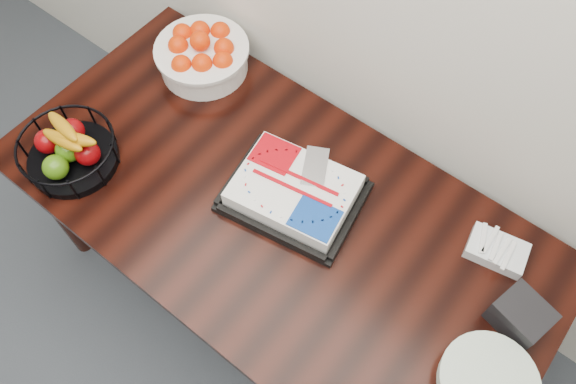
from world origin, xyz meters
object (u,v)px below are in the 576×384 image
Objects in this scene: table at (275,219)px; tangerine_bowl at (202,50)px; plate_stack at (487,383)px; napkin_box at (520,316)px; cake_tray at (294,192)px; fruit_basket at (68,150)px.

table is 0.66m from tangerine_bowl.
plate_stack is at bearing -15.62° from tangerine_bowl.
napkin_box reaches higher than table.
napkin_box is (1.33, -0.17, -0.04)m from tangerine_bowl.
plate_stack is (0.78, -0.08, 0.12)m from table.
table is 0.79m from napkin_box.
plate_stack is at bearing -86.01° from napkin_box.
plate_stack is 1.86× the size of napkin_box.
tangerine_bowl is (-0.60, 0.23, 0.05)m from cake_tray.
table is 3.87× the size of cake_tray.
plate_stack is at bearing -5.79° from table.
napkin_box reaches higher than cake_tray.
plate_stack is (0.75, -0.14, -0.01)m from cake_tray.
table is at bearing -27.72° from tangerine_bowl.
cake_tray is at bearing 27.17° from fruit_basket.
tangerine_bowl is 1.40m from plate_stack.
napkin_box is (0.74, 0.07, 0.01)m from cake_tray.
cake_tray is 0.64m from tangerine_bowl.
plate_stack is at bearing 7.83° from fruit_basket.
fruit_basket reaches higher than plate_stack.
table is at bearing -170.31° from napkin_box.
fruit_basket is at bearing -163.85° from napkin_box.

